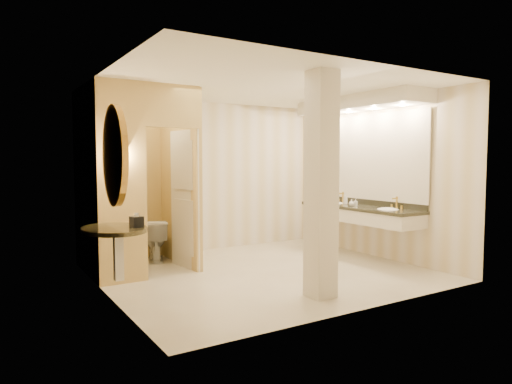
% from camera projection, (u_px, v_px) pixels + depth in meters
% --- Properties ---
extents(floor, '(4.50, 4.50, 0.00)m').
position_uv_depth(floor, '(264.00, 272.00, 6.71)').
color(floor, beige).
rests_on(floor, ground).
extents(ceiling, '(4.50, 4.50, 0.00)m').
position_uv_depth(ceiling, '(264.00, 87.00, 6.52)').
color(ceiling, white).
rests_on(ceiling, wall_back).
extents(wall_back, '(4.50, 0.02, 2.70)m').
position_uv_depth(wall_back, '(205.00, 177.00, 8.31)').
color(wall_back, beige).
rests_on(wall_back, floor).
extents(wall_front, '(4.50, 0.02, 2.70)m').
position_uv_depth(wall_front, '(365.00, 188.00, 4.92)').
color(wall_front, beige).
rests_on(wall_front, floor).
extents(wall_left, '(0.02, 4.00, 2.70)m').
position_uv_depth(wall_left, '(106.00, 185.00, 5.43)').
color(wall_left, beige).
rests_on(wall_left, floor).
extents(wall_right, '(0.02, 4.00, 2.70)m').
position_uv_depth(wall_right, '(374.00, 178.00, 7.80)').
color(wall_right, beige).
rests_on(wall_right, floor).
extents(toilet_closet, '(1.50, 1.55, 2.70)m').
position_uv_depth(toilet_closet, '(167.00, 178.00, 6.86)').
color(toilet_closet, '#DEB874').
rests_on(toilet_closet, floor).
extents(wall_sconce, '(0.14, 0.14, 0.42)m').
position_uv_depth(wall_sconce, '(123.00, 154.00, 5.94)').
color(wall_sconce, gold).
rests_on(wall_sconce, toilet_closet).
extents(vanity, '(0.75, 2.51, 2.09)m').
position_uv_depth(vanity, '(361.00, 161.00, 7.68)').
color(vanity, beige).
rests_on(vanity, floor).
extents(console_shelf, '(0.90, 0.90, 1.90)m').
position_uv_depth(console_shelf, '(115.00, 187.00, 5.23)').
color(console_shelf, black).
rests_on(console_shelf, floor).
extents(pillar, '(0.30, 0.30, 2.70)m').
position_uv_depth(pillar, '(321.00, 185.00, 5.42)').
color(pillar, beige).
rests_on(pillar, floor).
extents(tissue_box, '(0.15, 0.15, 0.13)m').
position_uv_depth(tissue_box, '(137.00, 222.00, 5.25)').
color(tissue_box, black).
rests_on(tissue_box, console_shelf).
extents(toilet, '(0.55, 0.75, 0.68)m').
position_uv_depth(toilet, '(155.00, 240.00, 7.47)').
color(toilet, white).
rests_on(toilet, floor).
extents(soap_bottle_a, '(0.07, 0.07, 0.12)m').
position_uv_depth(soap_bottle_a, '(356.00, 202.00, 7.72)').
color(soap_bottle_a, beige).
rests_on(soap_bottle_a, vanity).
extents(soap_bottle_b, '(0.09, 0.09, 0.11)m').
position_uv_depth(soap_bottle_b, '(351.00, 203.00, 7.70)').
color(soap_bottle_b, silver).
rests_on(soap_bottle_b, vanity).
extents(soap_bottle_c, '(0.10, 0.10, 0.20)m').
position_uv_depth(soap_bottle_c, '(346.00, 198.00, 8.04)').
color(soap_bottle_c, '#C6B28C').
rests_on(soap_bottle_c, vanity).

